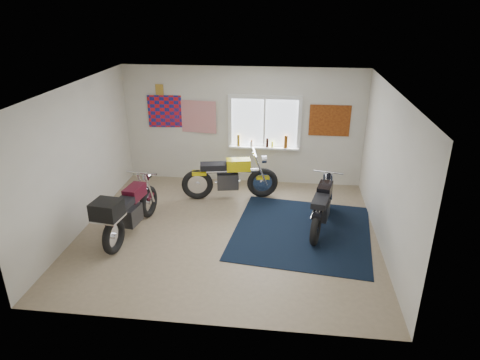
# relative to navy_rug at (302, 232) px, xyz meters

# --- Properties ---
(ground) EXTENTS (5.50, 5.50, 0.00)m
(ground) POSITION_rel_navy_rug_xyz_m (-1.39, -0.16, -0.01)
(ground) COLOR #9E896B
(ground) RESTS_ON ground
(room_shell) EXTENTS (5.50, 5.50, 5.50)m
(room_shell) POSITION_rel_navy_rug_xyz_m (-1.39, -0.16, 1.63)
(room_shell) COLOR white
(room_shell) RESTS_ON ground
(navy_rug) EXTENTS (2.78, 2.87, 0.01)m
(navy_rug) POSITION_rel_navy_rug_xyz_m (0.00, 0.00, 0.00)
(navy_rug) COLOR black
(navy_rug) RESTS_ON ground
(window_assembly) EXTENTS (1.66, 0.17, 1.26)m
(window_assembly) POSITION_rel_navy_rug_xyz_m (-0.89, 2.31, 1.36)
(window_assembly) COLOR white
(window_assembly) RESTS_ON room_shell
(oil_bottles) EXTENTS (1.17, 0.09, 0.30)m
(oil_bottles) POSITION_rel_navy_rug_xyz_m (-0.83, 2.24, 1.02)
(oil_bottles) COLOR #8B6314
(oil_bottles) RESTS_ON window_assembly
(flag_display) EXTENTS (1.60, 0.10, 1.17)m
(flag_display) POSITION_rel_navy_rug_xyz_m (-3.29, 2.32, 2.14)
(flag_display) COLOR red
(flag_display) RESTS_ON room_shell
(triumph_poster) EXTENTS (0.90, 0.03, 0.70)m
(triumph_poster) POSITION_rel_navy_rug_xyz_m (0.56, 2.32, 1.54)
(triumph_poster) COLOR #A54C14
(triumph_poster) RESTS_ON room_shell
(yellow_triumph) EXTENTS (2.09, 0.68, 1.06)m
(yellow_triumph) POSITION_rel_navy_rug_xyz_m (-1.56, 1.34, 0.46)
(yellow_triumph) COLOR black
(yellow_triumph) RESTS_ON ground
(black_chrome_bike) EXTENTS (0.66, 1.87, 0.97)m
(black_chrome_bike) POSITION_rel_navy_rug_xyz_m (0.36, 0.24, 0.42)
(black_chrome_bike) COLOR black
(black_chrome_bike) RESTS_ON navy_rug
(maroon_tourer) EXTENTS (0.71, 2.03, 1.03)m
(maroon_tourer) POSITION_rel_navy_rug_xyz_m (-3.16, -0.55, 0.53)
(maroon_tourer) COLOR black
(maroon_tourer) RESTS_ON ground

